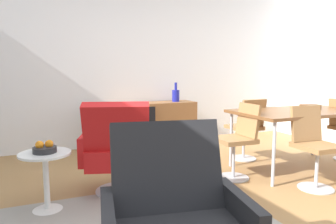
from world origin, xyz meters
TOP-DOWN VIEW (x-y plane):
  - ground_plane at (0.00, 0.00)m, footprint 8.32×8.32m
  - wall_back at (0.00, 2.60)m, footprint 6.80×0.12m
  - sideboard at (0.25, 2.30)m, footprint 1.60×0.45m
  - vase_cobalt at (0.76, 2.30)m, footprint 0.12×0.12m
  - dining_table at (1.59, 0.44)m, footprint 1.60×0.90m
  - wooden_bowl_on_table at (1.82, 0.47)m, footprint 0.26×0.26m
  - dining_chair_back_left at (1.25, 1.00)m, footprint 0.42×0.44m
  - dining_chair_near_window at (0.70, 0.44)m, footprint 0.44×0.41m
  - dining_chair_front_left at (1.25, -0.12)m, footprint 0.42×0.44m
  - lounge_chair_red at (-0.69, 0.50)m, footprint 0.84×0.81m
  - armchair_black_shell at (-0.79, -1.08)m, footprint 0.80×0.75m
  - side_table_round at (-1.36, 0.39)m, footprint 0.44×0.44m
  - fruit_bowl at (-1.36, 0.39)m, footprint 0.20×0.20m

SIDE VIEW (x-z plane):
  - ground_plane at x=0.00m, z-range 0.00..0.00m
  - side_table_round at x=-1.36m, z-range 0.06..0.58m
  - sideboard at x=0.25m, z-range 0.08..0.80m
  - lounge_chair_red at x=-0.69m, z-range -0.01..0.94m
  - armchair_black_shell at x=-0.79m, z-range -0.01..0.94m
  - dining_chair_back_left at x=1.25m, z-range 0.04..0.90m
  - dining_chair_near_window at x=0.70m, z-range 0.04..0.90m
  - dining_chair_front_left at x=1.25m, z-range 0.04..0.90m
  - fruit_bowl at x=-1.36m, z-range 0.50..0.61m
  - dining_table at x=1.59m, z-range 0.33..1.07m
  - wooden_bowl_on_table at x=1.82m, z-range 0.74..0.80m
  - vase_cobalt at x=0.76m, z-range 0.67..0.99m
  - wall_back at x=0.00m, z-range 0.00..2.80m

